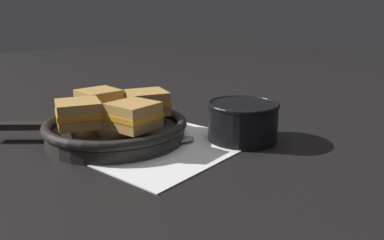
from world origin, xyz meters
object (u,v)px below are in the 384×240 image
at_px(sandwich_near_right, 99,101).
at_px(sandwich_far_left, 79,114).
at_px(spoon, 174,141).
at_px(sandwich_near_left, 147,102).
at_px(sandwich_far_right, 133,115).
at_px(soup_bowl, 243,119).
at_px(skillet, 115,129).

xyz_separation_m(sandwich_near_right, sandwich_far_left, (-0.08, -0.06, 0.00)).
xyz_separation_m(spoon, sandwich_near_left, (0.01, 0.09, 0.06)).
xyz_separation_m(sandwich_near_left, sandwich_far_right, (-0.08, -0.06, 0.00)).
xyz_separation_m(sandwich_near_left, sandwich_far_left, (-0.14, 0.02, 0.00)).
bearing_deg(sandwich_near_left, sandwich_far_right, -141.49).
height_order(soup_bowl, spoon, soup_bowl).
bearing_deg(soup_bowl, spoon, 149.24).
distance_m(sandwich_near_left, sandwich_far_right, 0.10).
height_order(soup_bowl, skillet, soup_bowl).
bearing_deg(sandwich_far_right, sandwich_near_left, 38.51).
xyz_separation_m(sandwich_near_left, sandwich_near_right, (-0.06, 0.08, 0.00)).
relative_size(spoon, sandwich_near_left, 1.47).
relative_size(spoon, sandwich_far_right, 1.67).
bearing_deg(skillet, soup_bowl, -44.05).
relative_size(sandwich_near_left, sandwich_near_right, 1.26).
bearing_deg(sandwich_far_left, spoon, -39.79).
height_order(spoon, sandwich_far_left, sandwich_far_left).
bearing_deg(spoon, sandwich_near_left, 95.94).
relative_size(spoon, sandwich_far_left, 1.46).
distance_m(sandwich_near_left, sandwich_far_left, 0.14).
bearing_deg(soup_bowl, skillet, 135.95).
height_order(skillet, sandwich_near_right, sandwich_near_right).
height_order(soup_bowl, sandwich_far_right, sandwich_far_right).
height_order(sandwich_near_right, sandwich_far_right, same).
bearing_deg(sandwich_far_left, soup_bowl, -35.82).
relative_size(soup_bowl, sandwich_far_left, 1.38).
relative_size(sandwich_far_left, sandwich_far_right, 1.14).
bearing_deg(sandwich_near_left, soup_bowl, -57.14).
bearing_deg(spoon, sandwich_far_right, 168.75).
distance_m(soup_bowl, sandwich_far_right, 0.21).
bearing_deg(sandwich_near_left, sandwich_far_left, 173.51).
bearing_deg(sandwich_near_right, skillet, -97.89).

